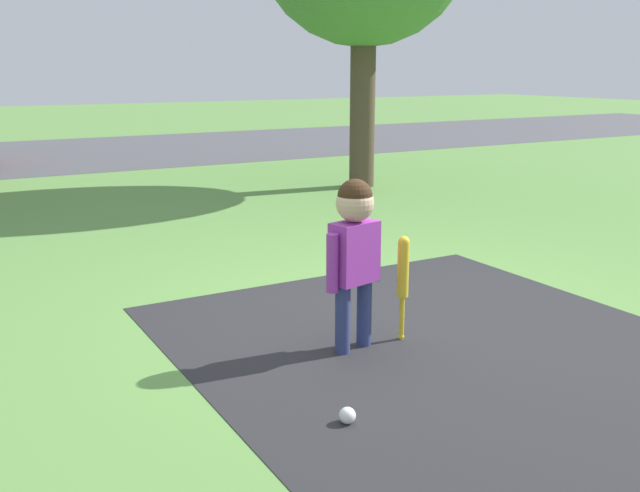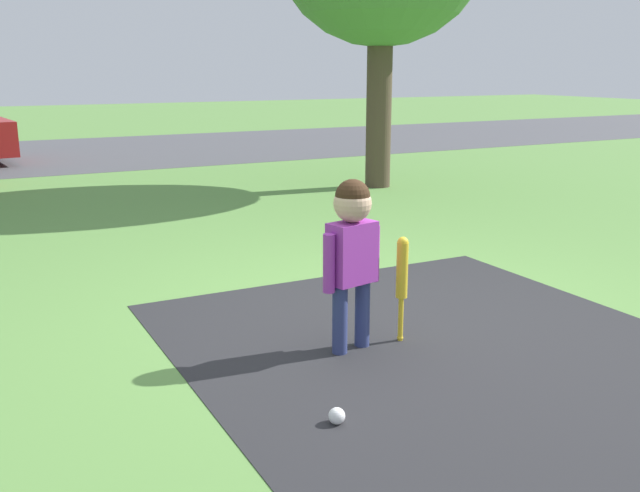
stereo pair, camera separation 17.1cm
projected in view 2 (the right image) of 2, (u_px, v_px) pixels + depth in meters
name	position (u px, v px, depth m)	size (l,w,h in m)	color
ground_plane	(382.00, 317.00, 4.80)	(60.00, 60.00, 0.00)	#5B8C42
street_strip	(90.00, 152.00, 14.07)	(40.00, 6.00, 0.01)	#4C4C51
child	(352.00, 241.00, 4.08)	(0.41, 0.22, 1.02)	navy
baseball_bat	(402.00, 274.00, 4.27)	(0.07, 0.07, 0.66)	yellow
sports_ball	(337.00, 416.00, 3.35)	(0.08, 0.08, 0.08)	white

